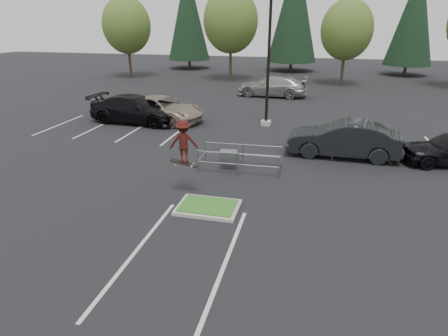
% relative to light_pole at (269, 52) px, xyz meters
% --- Properties ---
extents(ground, '(120.00, 120.00, 0.00)m').
position_rel_light_pole_xyz_m(ground, '(-0.50, -12.00, -4.56)').
color(ground, black).
rests_on(ground, ground).
extents(grass_median, '(2.20, 1.60, 0.16)m').
position_rel_light_pole_xyz_m(grass_median, '(-0.50, -12.00, -4.48)').
color(grass_median, gray).
rests_on(grass_median, ground).
extents(stall_lines, '(22.62, 17.60, 0.01)m').
position_rel_light_pole_xyz_m(stall_lines, '(-1.85, -5.98, -4.56)').
color(stall_lines, silver).
rests_on(stall_lines, ground).
extents(light_pole, '(0.70, 0.60, 10.12)m').
position_rel_light_pole_xyz_m(light_pole, '(0.00, 0.00, 0.00)').
color(light_pole, gray).
rests_on(light_pole, ground).
extents(decid_a, '(5.44, 5.44, 8.91)m').
position_rel_light_pole_xyz_m(decid_a, '(-18.51, 18.03, 1.02)').
color(decid_a, '#38281C').
rests_on(decid_a, ground).
extents(decid_b, '(5.89, 5.89, 9.64)m').
position_rel_light_pole_xyz_m(decid_b, '(-6.51, 18.53, 1.48)').
color(decid_b, '#38281C').
rests_on(decid_b, ground).
extents(decid_c, '(5.12, 5.12, 8.38)m').
position_rel_light_pole_xyz_m(decid_c, '(5.49, 17.83, 0.69)').
color(decid_c, '#38281C').
rests_on(decid_c, ground).
extents(conif_a, '(5.72, 5.72, 13.00)m').
position_rel_light_pole_xyz_m(conif_a, '(-14.50, 28.00, 2.54)').
color(conif_a, '#38281C').
rests_on(conif_a, ground).
extents(conif_b, '(6.38, 6.38, 14.50)m').
position_rel_light_pole_xyz_m(conif_b, '(-0.50, 28.50, 3.29)').
color(conif_b, '#38281C').
rests_on(conif_b, ground).
extents(conif_c, '(5.50, 5.50, 12.50)m').
position_rel_light_pole_xyz_m(conif_c, '(13.50, 27.50, 2.29)').
color(conif_c, '#38281C').
rests_on(conif_c, ground).
extents(cart_corral, '(3.73, 1.44, 1.05)m').
position_rel_light_pole_xyz_m(cart_corral, '(-0.52, -8.01, -3.90)').
color(cart_corral, gray).
rests_on(cart_corral, ground).
extents(skateboarder, '(1.17, 0.85, 1.80)m').
position_rel_light_pole_xyz_m(skateboarder, '(-1.70, -11.00, -2.42)').
color(skateboarder, black).
rests_on(skateboarder, ground).
extents(car_l_tan, '(6.37, 4.08, 1.64)m').
position_rel_light_pole_xyz_m(car_l_tan, '(-7.00, -0.50, -3.74)').
color(car_l_tan, gray).
rests_on(car_l_tan, ground).
extents(car_l_black, '(6.32, 2.97, 1.78)m').
position_rel_light_pole_xyz_m(car_l_black, '(-8.50, -1.30, -3.67)').
color(car_l_black, black).
rests_on(car_l_black, ground).
extents(car_r_charc, '(5.46, 2.04, 1.78)m').
position_rel_light_pole_xyz_m(car_r_charc, '(4.45, -5.00, -3.67)').
color(car_r_charc, black).
rests_on(car_r_charc, ground).
extents(car_far_silver, '(6.24, 2.83, 1.77)m').
position_rel_light_pole_xyz_m(car_far_silver, '(-0.78, 10.00, -3.67)').
color(car_far_silver, '#999994').
rests_on(car_far_silver, ground).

